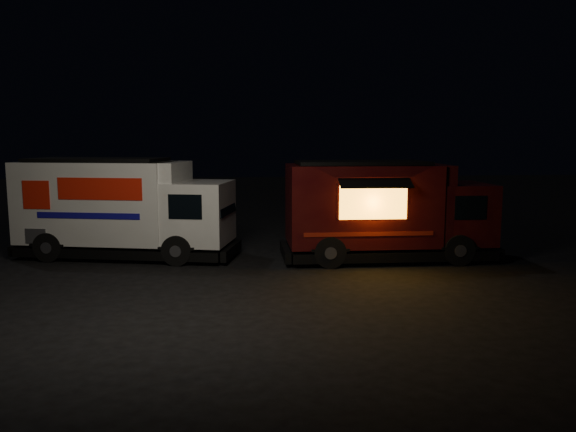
# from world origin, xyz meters

# --- Properties ---
(ground) EXTENTS (80.00, 80.00, 0.00)m
(ground) POSITION_xyz_m (0.00, 0.00, 0.00)
(ground) COLOR black
(ground) RESTS_ON ground
(white_truck) EXTENTS (7.16, 3.87, 3.08)m
(white_truck) POSITION_xyz_m (-3.72, 3.23, 1.54)
(white_truck) COLOR silver
(white_truck) RESTS_ON ground
(red_truck) EXTENTS (6.54, 2.55, 3.02)m
(red_truck) POSITION_xyz_m (4.27, 1.97, 1.51)
(red_truck) COLOR #3E0D0B
(red_truck) RESTS_ON ground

